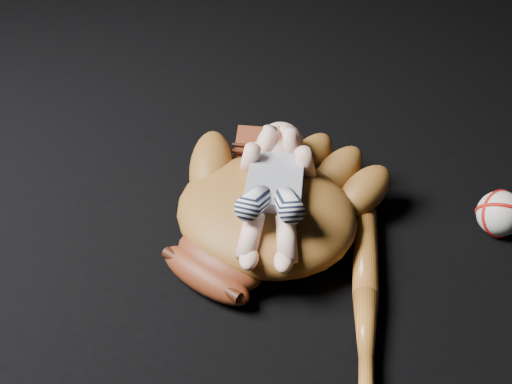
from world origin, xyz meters
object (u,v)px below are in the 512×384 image
(newborn_baby, at_px, (274,189))
(baseball, at_px, (500,213))
(baseball_glove, at_px, (266,206))
(baseball_bat, at_px, (366,308))

(newborn_baby, height_order, baseball, newborn_baby)
(baseball, bearing_deg, baseball_glove, -162.73)
(newborn_baby, relative_size, baseball, 4.07)
(baseball_glove, bearing_deg, baseball_bat, -11.10)
(baseball_bat, relative_size, baseball, 5.51)
(newborn_baby, xyz_separation_m, baseball_bat, (0.18, -0.13, -0.10))
(newborn_baby, bearing_deg, baseball_bat, -44.56)
(newborn_baby, bearing_deg, baseball_glove, 136.62)
(newborn_baby, height_order, baseball_bat, newborn_baby)
(baseball_glove, height_order, baseball, baseball_glove)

